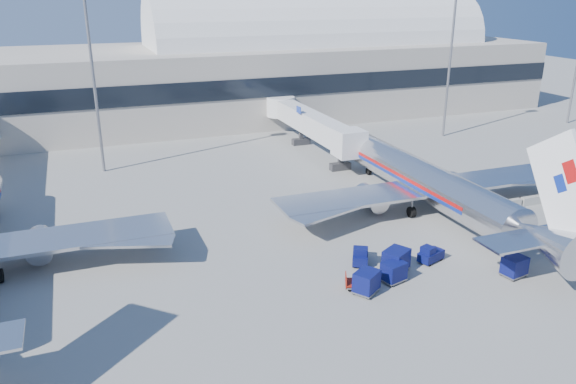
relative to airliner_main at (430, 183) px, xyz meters
name	(u,v)px	position (x,y,z in m)	size (l,w,h in m)	color
ground	(361,242)	(-10.00, -4.51, -2.93)	(260.00, 260.00, 0.00)	gray
terminal	(129,78)	(-23.60, 51.46, 4.60)	(170.00, 28.15, 21.00)	#B2AA9E
airliner_main	(430,183)	(0.00, 0.00, 0.00)	(32.00, 37.26, 12.07)	silver
jetbridge_near	(307,121)	(-2.40, 26.30, 1.00)	(4.40, 27.50, 6.25)	silver
mast_west	(90,49)	(-30.00, 25.49, 11.87)	(2.00, 1.20, 22.60)	slate
mast_east	(452,37)	(20.00, 25.49, 11.87)	(2.00, 1.20, 22.60)	slate
barrier_near	(508,204)	(8.00, -2.51, -2.48)	(3.00, 0.55, 0.90)	#9E9E96
barrier_mid	(533,200)	(11.30, -2.51, -2.48)	(3.00, 0.55, 0.90)	#9E9E96
barrier_far	(558,196)	(14.60, -2.51, -2.48)	(3.00, 0.55, 0.90)	#9E9E96
tug_lead	(430,254)	(-6.47, -9.86, -2.25)	(2.52, 1.83, 1.48)	#090E48
tug_right	(525,236)	(3.53, -9.70, -2.26)	(2.28, 2.47, 1.47)	#090E48
tug_left	(360,255)	(-12.02, -8.06, -2.20)	(2.26, 2.74, 1.60)	#090E48
cart_train_a	(396,260)	(-10.03, -10.33, -1.92)	(2.67, 2.48, 1.89)	#090E48
cart_train_b	(394,271)	(-11.05, -11.68, -2.07)	(2.13, 1.83, 1.61)	#090E48
cart_train_c	(367,282)	(-13.82, -12.45, -2.00)	(2.47, 2.34, 1.73)	#090E48
cart_solo_near	(514,266)	(-1.77, -14.31, -2.05)	(2.10, 1.75, 1.64)	#090E48
cart_solo_far	(561,240)	(5.49, -11.86, -2.10)	(1.98, 1.65, 1.55)	#090E48
cart_open_red	(359,284)	(-14.04, -11.70, -2.54)	(2.40, 2.10, 0.54)	slate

